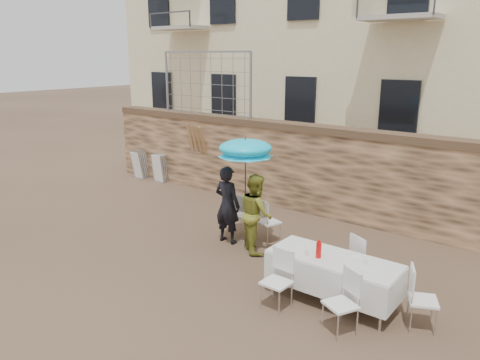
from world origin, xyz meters
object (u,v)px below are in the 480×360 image
Objects in this scene: couple_chair_right at (269,221)px; umbrella at (245,151)px; man_suit at (227,205)px; couple_chair_left at (243,214)px; woman_dress at (256,213)px; table_chair_back at (365,261)px; banquet_table at (334,260)px; chair_stack_right at (163,167)px; soda_bottle at (319,250)px; table_chair_front_right at (341,303)px; table_chair_front_left at (276,281)px; table_chair_side at (423,299)px; chair_stack_left at (144,163)px.

umbrella is at bearing 74.77° from couple_chair_right.
couple_chair_left is at bearing -91.31° from man_suit.
umbrella is at bearing 23.78° from woman_dress.
table_chair_back is at bearing -143.20° from woman_dress.
chair_stack_right is at bearing 155.27° from banquet_table.
couple_chair_right is 5.90m from chair_stack_right.
chair_stack_right is at bearing 153.78° from soda_bottle.
woman_dress is at bearing 142.84° from couple_chair_left.
man_suit is 1.75× the size of table_chair_front_right.
couple_chair_right is 2.65m from soda_bottle.
table_chair_front_left is (1.95, -1.77, -1.55)m from umbrella.
table_chair_front_right and table_chair_side have the same top height.
table_chair_side is (0.90, 0.85, 0.00)m from table_chair_front_right.
table_chair_back is at bearing 35.39° from table_chair_side.
couple_chair_right is at bearing 168.01° from table_chair_front_right.
couple_chair_left is 1.00× the size of table_chair_front_right.
umbrella reaches higher than table_chair_front_left.
woman_dress is 2.39m from banquet_table.
woman_dress is at bearing 157.27° from banquet_table.
woman_dress is at bearing 136.09° from table_chair_front_left.
couple_chair_right is 2.54m from table_chair_back.
table_chair_side is 10.65m from chair_stack_left.
chair_stack_left is (-8.86, 2.78, -0.02)m from table_chair_back.
table_chair_side is at bearing 177.87° from couple_chair_right.
table_chair_front_left is 1.10m from table_chair_front_right.
woman_dress is at bearing 151.83° from soda_bottle.
table_chair_side is (3.65, -1.37, 0.00)m from couple_chair_right.
woman_dress is 2.34m from table_chair_front_left.
couple_chair_right and table_chair_back have the same top height.
woman_dress reaches higher than table_chair_front_right.
couple_chair_right reaches higher than banquet_table.
table_chair_side is (3.95, -0.92, -1.55)m from umbrella.
soda_bottle reaches higher than chair_stack_left.
couple_chair_left is at bearing 3.47° from woman_dress.
couple_chair_right is 2.70m from banquet_table.
table_chair_front_right is (3.05, -1.77, -1.55)m from umbrella.
table_chair_side reaches higher than banquet_table.
couple_chair_left reaches higher than chair_stack_left.
man_suit is 4.44m from table_chair_side.
woman_dress is at bearing 113.66° from couple_chair_right.
woman_dress reaches higher than chair_stack_right.
table_chair_front_left reaches higher than banquet_table.
table_chair_side is at bearing -153.14° from woman_dress.
chair_stack_left is 0.90m from chair_stack_right.
umbrella reaches higher than table_chair_front_right.
couple_chair_left is 3.22m from soda_bottle.
man_suit is 0.66m from couple_chair_left.
table_chair_front_left reaches higher than chair_stack_left.
chair_stack_left is at bearing -26.22° from man_suit.
table_chair_front_right is at bearing -40.60° from soda_bottle.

